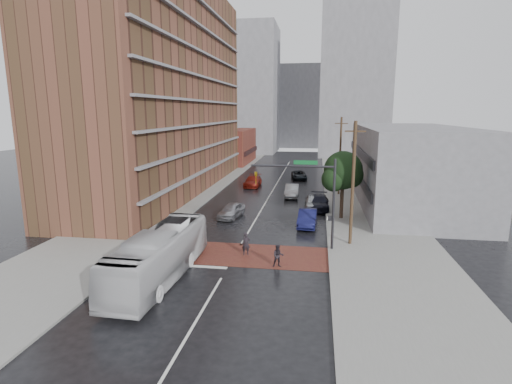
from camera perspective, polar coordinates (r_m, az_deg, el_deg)
The scene contains 24 objects.
ground at distance 30.39m, azimuth -3.16°, elevation -9.19°, with size 160.00×160.00×0.00m, color black.
crosswalk at distance 30.85m, azimuth -2.97°, elevation -8.85°, with size 14.00×5.00×0.02m, color brown.
sidewalk_west at distance 56.63m, azimuth -9.32°, elevation 0.50°, with size 9.00×90.00×0.15m, color gray.
sidewalk_east at distance 54.14m, azimuth 14.50°, elevation -0.22°, with size 9.00×90.00×0.15m, color gray.
apartment_block at distance 55.62m, azimuth -12.66°, elevation 14.60°, with size 10.00×44.00×28.00m, color brown.
storefront_west at distance 84.07m, azimuth -3.57°, elevation 6.54°, with size 8.00×16.00×7.00m, color brown.
building_east at distance 49.33m, azimuth 21.10°, elevation 3.47°, with size 11.00×26.00×9.00m, color gray.
distant_tower_west at distance 107.80m, azimuth -1.92°, elevation 14.29°, with size 18.00×16.00×32.00m, color gray.
distant_tower_east at distance 100.38m, azimuth 13.90°, elevation 15.32°, with size 16.00×14.00×36.00m, color gray.
distant_tower_center at distance 122.95m, azimuth 6.18°, elevation 12.02°, with size 12.00×10.00×24.00m, color gray.
street_tree at distance 40.36m, azimuth 12.34°, elevation 2.69°, with size 4.20×4.10×6.90m.
signal_mast at distance 30.89m, azimuth 8.40°, elevation 0.18°, with size 6.50×0.30×7.20m.
utility_pole_near at distance 32.41m, azimuth 13.67°, elevation 1.23°, with size 1.60×0.26×10.00m.
utility_pole_far at distance 52.17m, azimuth 11.92°, elevation 5.10°, with size 1.60×0.26×10.00m.
transit_bus at distance 26.71m, azimuth -13.61°, elevation -8.78°, with size 2.72×11.63×3.24m, color silver.
pedestrian_a at distance 30.44m, azimuth -1.44°, elevation -7.43°, with size 0.63×0.41×1.72m, color black.
pedestrian_b at distance 28.22m, azimuth 3.18°, elevation -9.10°, with size 0.79×0.61×1.62m, color black.
car_travel_a at distance 40.89m, azimuth -3.54°, elevation -2.65°, with size 1.78×4.42×1.51m, color #A9AAB1.
car_travel_b at distance 50.84m, azimuth 5.14°, elevation 0.18°, with size 1.67×4.79×1.58m, color #969A9D.
car_travel_c at distance 57.73m, azimuth -0.47°, elevation 1.55°, with size 2.13×5.25×1.52m, color maroon.
suv_travel at distance 64.21m, azimuth 6.18°, elevation 2.42°, with size 2.25×4.89×1.36m, color black.
car_parked_near at distance 38.16m, azimuth 7.35°, elevation -3.70°, with size 1.66×4.77×1.57m, color #15174B.
car_parked_mid at distance 44.92m, azimuth 9.01°, elevation -1.46°, with size 2.15×5.30×1.54m, color black.
car_parked_far at distance 44.91m, azimuth 8.18°, elevation -1.41°, with size 1.86×4.63×1.58m, color #AAAFB2.
Camera 1 is at (6.00, -27.80, 10.73)m, focal length 28.00 mm.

